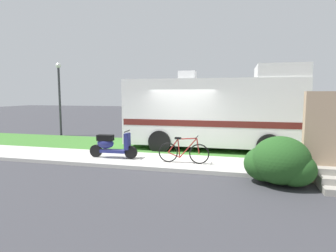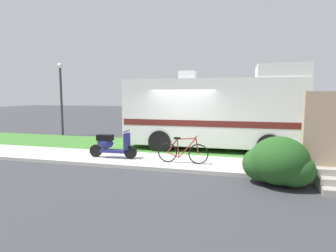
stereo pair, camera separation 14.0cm
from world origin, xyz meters
The scene contains 11 objects.
ground_plane centered at (0.00, 0.00, 0.00)m, with size 80.00×80.00×0.00m, color #38383D.
sidewalk centered at (0.00, -1.20, 0.06)m, with size 24.00×2.00×0.12m.
grass_strip centered at (0.00, 1.50, 0.04)m, with size 24.00×3.40×0.08m.
motorhome_rv centered at (1.14, 1.65, 1.63)m, with size 7.03×2.73×3.42m.
scooter centered at (-2.14, -1.32, 0.58)m, with size 1.73×0.50×0.97m.
bicycle centered at (0.43, -1.45, 0.49)m, with size 1.66×0.52×0.88m.
pickup_truck_near centered at (3.05, 5.99, 0.98)m, with size 5.25×2.28×1.84m.
pickup_truck_far centered at (5.38, 9.43, 1.00)m, with size 5.53×2.23×1.89m.
bush_by_porch centered at (3.16, -2.69, 0.58)m, with size 1.74×1.31×1.24m.
bottle_green centered at (4.94, -0.84, 0.21)m, with size 0.08×0.08×0.22m.
street_lamp_post centered at (-7.54, 3.60, 2.45)m, with size 0.28×0.28×4.01m.
Camera 1 is at (2.14, -10.27, 2.33)m, focal length 30.47 mm.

